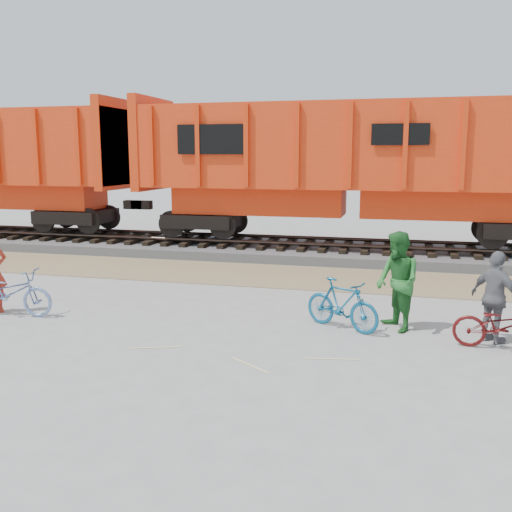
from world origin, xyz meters
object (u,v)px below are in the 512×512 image
(bicycle_maroon, at_px, (504,326))
(person_woman, at_px, (495,297))
(bicycle_blue, at_px, (10,292))
(person_man, at_px, (398,281))
(bicycle_teal, at_px, (342,304))
(hopper_car_center, at_px, (354,163))

(bicycle_maroon, bearing_deg, person_woman, 22.20)
(bicycle_blue, height_order, person_man, person_man)
(bicycle_teal, bearing_deg, person_woman, -64.46)
(bicycle_blue, relative_size, person_man, 0.99)
(person_woman, bearing_deg, person_man, 33.02)
(bicycle_teal, distance_m, bicycle_maroon, 2.82)
(bicycle_blue, distance_m, bicycle_maroon, 9.46)
(bicycle_blue, bearing_deg, bicycle_maroon, -93.87)
(bicycle_teal, bearing_deg, person_man, -50.26)
(hopper_car_center, bearing_deg, bicycle_blue, -125.45)
(bicycle_teal, xyz_separation_m, person_woman, (2.67, -0.13, 0.33))
(hopper_car_center, height_order, person_woman, hopper_car_center)
(bicycle_maroon, xyz_separation_m, person_woman, (-0.10, 0.40, 0.39))
(hopper_car_center, relative_size, person_man, 7.48)
(bicycle_blue, bearing_deg, bicycle_teal, -88.75)
(hopper_car_center, distance_m, bicycle_blue, 10.95)
(bicycle_maroon, bearing_deg, bicycle_teal, 87.22)
(hopper_car_center, xyz_separation_m, person_woman, (3.18, -8.05, -2.19))
(bicycle_teal, xyz_separation_m, bicycle_maroon, (2.77, -0.53, -0.05))
(bicycle_blue, relative_size, person_woman, 1.14)
(hopper_car_center, distance_m, person_man, 8.13)
(bicycle_blue, relative_size, bicycle_maroon, 1.14)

